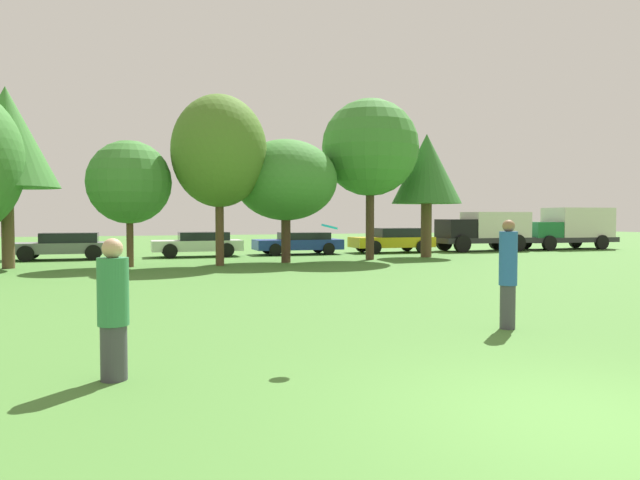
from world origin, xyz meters
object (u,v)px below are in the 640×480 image
Objects in this scene: parked_car_white at (199,243)px; delivery_truck_black at (485,229)px; tree_2 at (129,182)px; parked_car_grey at (64,245)px; tree_3 at (219,151)px; frisbee at (330,227)px; parked_car_yellow at (393,240)px; tree_5 at (370,148)px; person_catcher at (508,273)px; delivery_truck_green at (569,227)px; tree_4 at (286,180)px; person_thrower at (113,309)px; tree_6 at (427,170)px; parked_car_blue at (299,243)px; tree_1 at (6,138)px.

delivery_truck_black reaches higher than parked_car_white.
delivery_truck_black is (19.70, 4.70, -2.07)m from tree_2.
tree_3 is at bearing 139.12° from parked_car_grey.
parked_car_yellow is (11.72, 21.53, -1.11)m from frisbee.
tree_5 is at bearing 148.43° from parked_car_white.
delivery_truck_green is (19.88, 20.34, 0.36)m from person_catcher.
tree_2 is 26.29m from delivery_truck_green.
delivery_truck_green is (25.79, 4.69, -1.97)m from tree_2.
frisbee is 0.03× the size of tree_3.
delivery_truck_green is (19.38, 4.55, -2.20)m from tree_4.
person_thrower is 0.25× the size of tree_3.
parked_car_yellow is (0.12, 3.85, -3.54)m from tree_6.
tree_6 reaches higher than tree_4.
parked_car_yellow reaches higher than parked_car_blue.
tree_6 is 1.30× the size of parked_car_blue.
tree_3 reaches higher than parked_car_white.
delivery_truck_black is (11.10, -0.56, 0.63)m from parked_car_blue.
parked_car_blue is at bearing -1.34° from delivery_truck_black.
parked_car_yellow is (14.62, 21.86, -0.14)m from person_thrower.
tree_4 is 6.57m from parked_car_white.
frisbee is 16.30m from tree_3.
delivery_truck_green is (17.19, -0.56, 0.72)m from parked_car_blue.
parked_car_yellow is (10.54, 5.52, -3.88)m from tree_3.
frisbee is 24.54m from parked_car_yellow.
tree_6 is (10.42, 1.67, -0.34)m from tree_3.
tree_1 is at bearing 20.24° from parked_car_blue.
parked_car_grey is 0.98× the size of parked_car_blue.
tree_1 is at bearing 92.05° from person_thrower.
frisbee is 0.04× the size of tree_6.
parked_car_yellow is at bearing 19.88° from tree_2.
parked_car_blue is (11.36, 0.05, -0.05)m from parked_car_grey.
tree_1 is 24.70m from delivery_truck_black.
delivery_truck_black is at bearing -134.15° from person_catcher.
frisbee is 22.67m from parked_car_blue.
tree_1 reaches higher than tree_3.
tree_6 is at bearing 32.42° from delivery_truck_black.
frisbee is at bearing 75.29° from parked_car_blue.
parked_car_grey is at bearing 1.78° from parked_car_blue.
tree_4 is 1.15× the size of parked_car_blue.
parked_car_blue is 1.01× the size of parked_car_yellow.
parked_car_grey is at bearing 103.03° from frisbee.
tree_2 is (-5.91, 15.65, 2.34)m from person_catcher.
parked_car_blue is (-5.26, 4.05, -3.64)m from tree_6.
tree_4 is at bearing 122.41° from parked_car_white.
person_thrower reaches higher than parked_car_white.
parked_car_blue is (5.23, 0.04, -0.04)m from parked_car_white.
person_thrower is 23.92m from parked_car_blue.
tree_5 is at bearing 47.17° from person_thrower.
tree_1 is 30.66m from delivery_truck_green.
tree_4 reaches higher than person_thrower.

